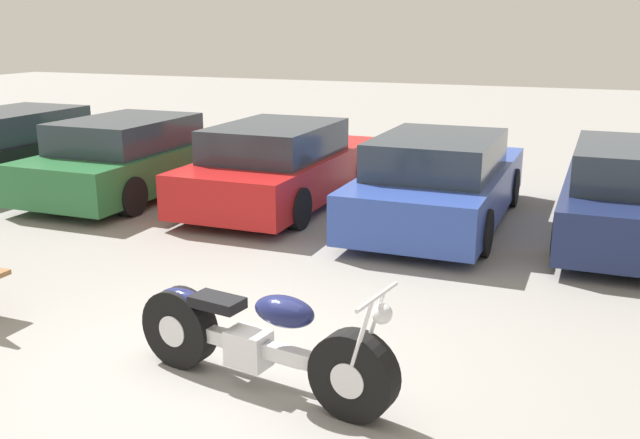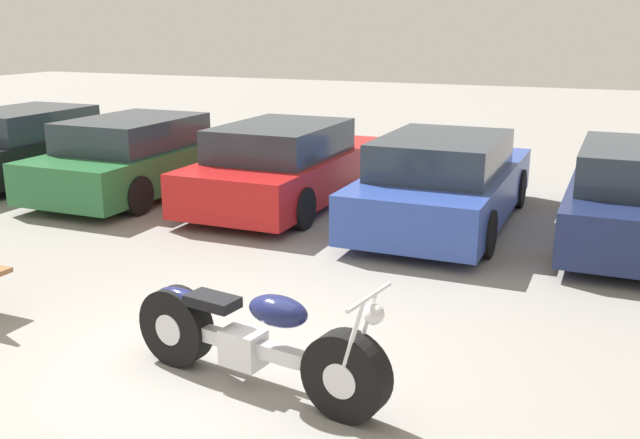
{
  "view_description": "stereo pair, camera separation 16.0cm",
  "coord_description": "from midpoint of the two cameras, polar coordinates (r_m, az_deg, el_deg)",
  "views": [
    {
      "loc": [
        2.85,
        -4.84,
        2.85
      ],
      "look_at": [
        0.14,
        1.91,
        0.85
      ],
      "focal_mm": 40.0,
      "sensor_mm": 36.0,
      "label": 1
    },
    {
      "loc": [
        3.0,
        -4.78,
        2.85
      ],
      "look_at": [
        0.14,
        1.91,
        0.85
      ],
      "focal_mm": 40.0,
      "sensor_mm": 36.0,
      "label": 2
    }
  ],
  "objects": [
    {
      "name": "parked_car_green",
      "position": [
        12.75,
        -14.96,
        4.82
      ],
      "size": [
        1.92,
        4.47,
        1.32
      ],
      "color": "#286B38",
      "rests_on": "ground_plane"
    },
    {
      "name": "parked_car_black",
      "position": [
        14.65,
        -22.84,
        5.45
      ],
      "size": [
        1.92,
        4.47,
        1.32
      ],
      "color": "black",
      "rests_on": "ground_plane"
    },
    {
      "name": "parked_car_navy",
      "position": [
        10.52,
        23.6,
        1.87
      ],
      "size": [
        1.92,
        4.47,
        1.32
      ],
      "color": "#19234C",
      "rests_on": "ground_plane"
    },
    {
      "name": "parked_car_red",
      "position": [
        11.63,
        -3.51,
        4.33
      ],
      "size": [
        1.92,
        4.47,
        1.32
      ],
      "color": "red",
      "rests_on": "ground_plane"
    },
    {
      "name": "parked_car_blue",
      "position": [
        10.55,
        9.1,
        3.02
      ],
      "size": [
        1.92,
        4.47,
        1.32
      ],
      "color": "#2D479E",
      "rests_on": "ground_plane"
    },
    {
      "name": "ground_plane",
      "position": [
        6.31,
        -8.57,
        -11.66
      ],
      "size": [
        60.0,
        60.0,
        0.0
      ],
      "primitive_type": "plane",
      "color": "gray"
    },
    {
      "name": "motorcycle",
      "position": [
        5.79,
        -5.85,
        -9.63
      ],
      "size": [
        2.38,
        0.8,
        1.02
      ],
      "color": "black",
      "rests_on": "ground_plane"
    }
  ]
}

